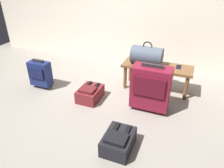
% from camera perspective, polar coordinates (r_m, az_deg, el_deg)
% --- Properties ---
extents(ground_plane, '(6.60, 6.60, 0.00)m').
position_cam_1_polar(ground_plane, '(2.78, -3.23, -7.15)').
color(ground_plane, gray).
extents(bench, '(1.00, 0.36, 0.39)m').
position_cam_1_polar(bench, '(3.15, 12.03, 3.89)').
color(bench, brown).
rests_on(bench, ground).
extents(duffel_bag_slate, '(0.44, 0.26, 0.34)m').
position_cam_1_polar(duffel_bag_slate, '(3.11, 9.35, 7.61)').
color(duffel_bag_slate, '#475160').
rests_on(duffel_bag_slate, bench).
extents(cell_phone, '(0.07, 0.14, 0.01)m').
position_cam_1_polar(cell_phone, '(3.15, 17.49, 4.41)').
color(cell_phone, '#191E4C').
rests_on(cell_phone, bench).
extents(suitcase_upright_burgundy, '(0.48, 0.25, 0.64)m').
position_cam_1_polar(suitcase_upright_burgundy, '(2.67, 10.35, -0.88)').
color(suitcase_upright_burgundy, maroon).
rests_on(suitcase_upright_burgundy, ground).
extents(suitcase_small_navy, '(0.32, 0.19, 0.46)m').
position_cam_1_polar(suitcase_small_navy, '(3.36, -18.80, 2.74)').
color(suitcase_small_navy, navy).
rests_on(suitcase_small_navy, ground).
extents(backpack_maroon, '(0.28, 0.38, 0.21)m').
position_cam_1_polar(backpack_maroon, '(2.97, -5.95, -2.51)').
color(backpack_maroon, maroon).
rests_on(backpack_maroon, ground).
extents(backpack_dark, '(0.28, 0.38, 0.21)m').
position_cam_1_polar(backpack_dark, '(2.21, 1.72, -15.15)').
color(backpack_dark, black).
rests_on(backpack_dark, ground).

